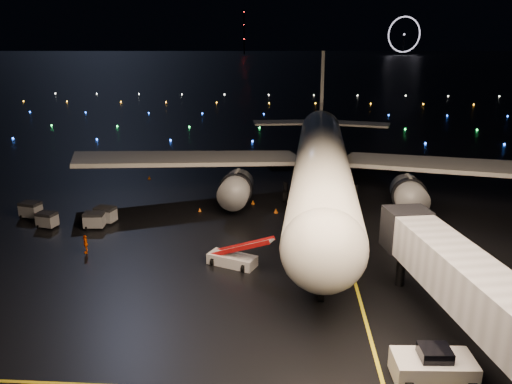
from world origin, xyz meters
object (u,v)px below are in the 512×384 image
baggage_cart_1 (47,220)px  crew_c (86,244)px  belt_loader (232,249)px  baggage_cart_2 (106,215)px  pushback_tug (434,364)px  baggage_cart_0 (94,220)px  baggage_cart_3 (31,210)px  airliner (322,129)px

baggage_cart_1 → crew_c: bearing=-29.2°
belt_loader → baggage_cart_2: 17.69m
pushback_tug → baggage_cart_2: pushback_tug is taller
baggage_cart_0 → baggage_cart_2: baggage_cart_2 is taller
crew_c → baggage_cart_2: baggage_cart_2 is taller
belt_loader → baggage_cart_3: bearing=177.9°
pushback_tug → airliner: bearing=94.3°
baggage_cart_3 → baggage_cart_0: bearing=-4.9°
airliner → crew_c: size_ratio=34.92×
belt_loader → crew_c: size_ratio=3.59×
crew_c → baggage_cart_0: bearing=172.5°
pushback_tug → crew_c: size_ratio=2.62×
baggage_cart_0 → baggage_cart_3: (-8.20, 2.69, 0.04)m
baggage_cart_2 → pushback_tug: bearing=-28.2°
crew_c → baggage_cart_0: crew_c is taller
airliner → crew_c: bearing=-137.3°
baggage_cart_3 → crew_c: bearing=-29.3°
baggage_cart_1 → baggage_cart_3: bearing=152.5°
crew_c → baggage_cart_3: bearing=-154.1°
baggage_cart_1 → baggage_cart_2: size_ratio=0.93×
pushback_tug → baggage_cart_1: (-33.54, 22.66, -0.26)m
pushback_tug → baggage_cart_0: 36.50m
pushback_tug → baggage_cart_0: size_ratio=2.26×
pushback_tug → baggage_cart_3: size_ratio=2.15×
pushback_tug → crew_c: (-26.94, 16.50, -0.21)m
baggage_cart_1 → baggage_cart_2: bearing=31.8°
belt_loader → baggage_cart_3: size_ratio=2.95×
baggage_cart_0 → baggage_cart_1: 5.02m
baggage_cart_0 → baggage_cart_2: size_ratio=0.97×
pushback_tug → belt_loader: 19.77m
belt_loader → baggage_cart_3: (-23.54, 10.73, -0.61)m
belt_loader → baggage_cart_2: bearing=169.0°
airliner → baggage_cart_1: size_ratio=31.34×
baggage_cart_3 → baggage_cart_1: bearing=-28.1°
pushback_tug → baggage_cart_3: 44.69m
pushback_tug → baggage_cart_0: bearing=138.7°
crew_c → baggage_cart_2: 8.04m
baggage_cart_0 → baggage_cart_3: size_ratio=0.95×
crew_c → baggage_cart_2: (-0.99, 7.98, 0.01)m
airliner → pushback_tug: 36.18m
belt_loader → baggage_cart_0: bearing=174.8°
pushback_tug → baggage_cart_1: pushback_tug is taller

